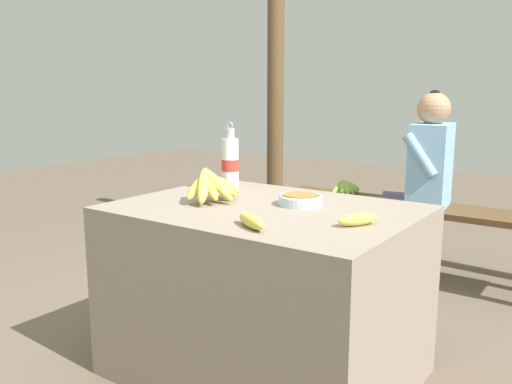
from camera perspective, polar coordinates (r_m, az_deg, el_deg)
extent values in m
plane|color=brown|center=(2.30, 0.90, -18.36)|extent=(12.00, 12.00, 0.00)
cube|color=gray|center=(2.16, 0.93, -10.42)|extent=(1.11, 0.82, 0.68)
sphere|color=#4C381E|center=(2.16, -5.32, 0.91)|extent=(0.06, 0.06, 0.06)
ellipsoid|color=#E0C64C|center=(2.11, -6.19, 0.55)|extent=(0.05, 0.14, 0.11)
ellipsoid|color=#E0C64C|center=(2.09, -5.56, 0.69)|extent=(0.13, 0.16, 0.15)
ellipsoid|color=#E0C64C|center=(2.11, -4.80, 0.45)|extent=(0.14, 0.10, 0.11)
ellipsoid|color=#E0C64C|center=(2.11, -3.98, 0.76)|extent=(0.16, 0.04, 0.14)
ellipsoid|color=#E0C64C|center=(2.15, -3.78, 0.75)|extent=(0.16, 0.11, 0.12)
ellipsoid|color=#E0C64C|center=(2.17, -3.70, 0.87)|extent=(0.14, 0.16, 0.11)
ellipsoid|color=#E0C64C|center=(2.19, -4.01, 1.03)|extent=(0.08, 0.18, 0.11)
cylinder|color=silver|center=(2.09, 4.70, -0.93)|extent=(0.17, 0.17, 0.03)
torus|color=silver|center=(2.09, 4.71, -0.48)|extent=(0.17, 0.17, 0.01)
cylinder|color=olive|center=(2.09, 4.71, -0.38)|extent=(0.14, 0.14, 0.01)
cylinder|color=white|center=(2.35, -2.74, 2.84)|extent=(0.07, 0.07, 0.23)
cylinder|color=red|center=(2.35, -2.74, 2.84)|extent=(0.08, 0.08, 0.05)
cylinder|color=#ADADB2|center=(2.34, -2.77, 6.17)|extent=(0.04, 0.04, 0.04)
torus|color=#ADADB2|center=(2.33, -2.78, 7.03)|extent=(0.03, 0.01, 0.03)
ellipsoid|color=#E0C64C|center=(1.74, -0.46, -3.10)|extent=(0.17, 0.12, 0.04)
ellipsoid|color=#E0C64C|center=(1.80, 10.67, -2.83)|extent=(0.11, 0.15, 0.04)
cube|color=brown|center=(3.35, 16.08, -1.50)|extent=(1.69, 0.32, 0.04)
cube|color=brown|center=(3.60, 4.00, -3.92)|extent=(0.06, 0.06, 0.42)
cube|color=brown|center=(3.80, 5.88, -3.16)|extent=(0.06, 0.06, 0.42)
cylinder|color=#564C60|center=(3.30, 12.75, -5.23)|extent=(0.09, 0.09, 0.45)
cylinder|color=#564C60|center=(3.22, 14.99, -1.45)|extent=(0.31, 0.13, 0.09)
cylinder|color=#564C60|center=(3.48, 13.57, -4.45)|extent=(0.09, 0.09, 0.45)
cylinder|color=#564C60|center=(3.40, 15.71, -0.85)|extent=(0.31, 0.13, 0.09)
cube|color=#84B7E0|center=(3.24, 17.89, 2.64)|extent=(0.24, 0.36, 0.48)
cylinder|color=#84B7E0|center=(3.08, 16.88, 3.73)|extent=(0.21, 0.09, 0.25)
cylinder|color=#84B7E0|center=(3.40, 17.95, 4.29)|extent=(0.21, 0.09, 0.25)
sphere|color=tan|center=(3.21, 18.22, 8.33)|extent=(0.18, 0.18, 0.18)
sphere|color=black|center=(3.21, 18.30, 9.55)|extent=(0.07, 0.07, 0.07)
sphere|color=#4C381E|center=(3.51, 8.99, 0.66)|extent=(0.05, 0.05, 0.05)
ellipsoid|color=olive|center=(3.46, 8.58, 0.41)|extent=(0.04, 0.15, 0.08)
ellipsoid|color=olive|center=(3.45, 9.07, 0.40)|extent=(0.12, 0.16, 0.09)
ellipsoid|color=olive|center=(3.46, 9.35, 0.45)|extent=(0.14, 0.13, 0.11)
ellipsoid|color=olive|center=(3.48, 9.61, 0.41)|extent=(0.14, 0.07, 0.10)
ellipsoid|color=olive|center=(3.50, 9.81, 0.55)|extent=(0.15, 0.07, 0.11)
ellipsoid|color=olive|center=(3.52, 9.82, 0.65)|extent=(0.14, 0.13, 0.10)
ellipsoid|color=olive|center=(3.54, 9.70, 0.69)|extent=(0.10, 0.16, 0.09)
ellipsoid|color=olive|center=(3.55, 9.38, 0.69)|extent=(0.04, 0.14, 0.11)
cylinder|color=brown|center=(4.08, 2.07, 10.86)|extent=(0.12, 0.12, 2.25)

